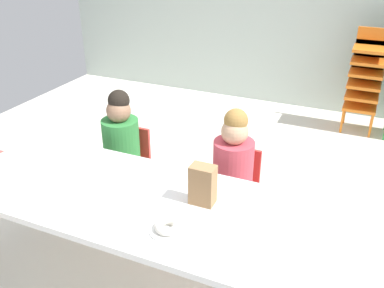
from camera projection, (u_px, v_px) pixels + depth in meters
name	position (u px, v px, depth m)	size (l,w,h in m)	color
ground_plane	(188.00, 217.00, 3.13)	(5.56, 5.17, 0.02)	silver
craft_table	(150.00, 207.00, 2.28)	(2.10, 0.81, 0.59)	white
seated_child_near_camera	(122.00, 140.00, 3.00)	(0.33, 0.33, 0.92)	red
seated_child_middle_seat	(234.00, 163.00, 2.70)	(0.33, 0.33, 0.92)	red
kid_chair_orange_stack	(366.00, 76.00, 4.24)	(0.32, 0.30, 1.04)	orange
paper_bag_brown	(203.00, 185.00, 2.19)	(0.13, 0.09, 0.22)	#9E754C
paper_plate_near_edge	(168.00, 230.00, 2.03)	(0.18, 0.18, 0.01)	white
donut_powdered_on_plate	(168.00, 226.00, 2.02)	(0.13, 0.13, 0.04)	white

